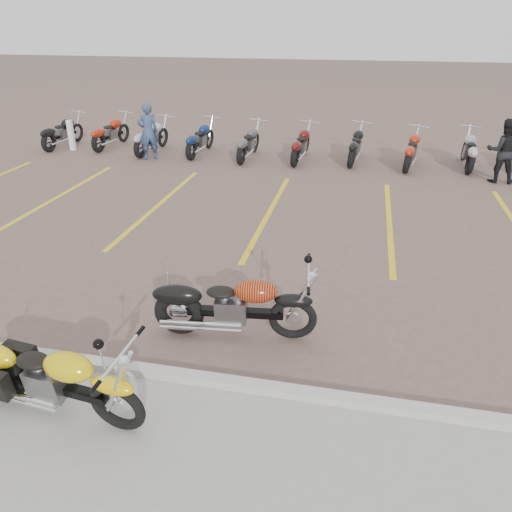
{
  "coord_description": "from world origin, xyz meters",
  "views": [
    {
      "loc": [
        1.99,
        -6.62,
        4.09
      ],
      "look_at": [
        0.52,
        0.16,
        0.75
      ],
      "focal_mm": 35.0,
      "sensor_mm": 36.0,
      "label": 1
    }
  ],
  "objects_px": {
    "yellow_cruiser": "(52,378)",
    "person_a": "(148,132)",
    "flame_cruiser": "(231,307)",
    "person_b": "(503,151)",
    "bollard": "(71,135)"
  },
  "relations": [
    {
      "from": "flame_cruiser",
      "to": "person_b",
      "type": "distance_m",
      "value": 10.09
    },
    {
      "from": "flame_cruiser",
      "to": "bollard",
      "type": "height_order",
      "value": "bollard"
    },
    {
      "from": "person_a",
      "to": "person_b",
      "type": "bearing_deg",
      "value": 142.48
    },
    {
      "from": "flame_cruiser",
      "to": "person_b",
      "type": "xyz_separation_m",
      "value": [
        5.24,
        8.62,
        0.39
      ]
    },
    {
      "from": "person_a",
      "to": "bollard",
      "type": "distance_m",
      "value": 3.1
    },
    {
      "from": "flame_cruiser",
      "to": "bollard",
      "type": "xyz_separation_m",
      "value": [
        -8.04,
        9.43,
        0.03
      ]
    },
    {
      "from": "yellow_cruiser",
      "to": "person_a",
      "type": "xyz_separation_m",
      "value": [
        -3.44,
        10.75,
        0.4
      ]
    },
    {
      "from": "yellow_cruiser",
      "to": "flame_cruiser",
      "type": "height_order",
      "value": "same"
    },
    {
      "from": "flame_cruiser",
      "to": "person_a",
      "type": "height_order",
      "value": "person_a"
    },
    {
      "from": "person_b",
      "to": "yellow_cruiser",
      "type": "bearing_deg",
      "value": 59.27
    },
    {
      "from": "person_a",
      "to": "bollard",
      "type": "height_order",
      "value": "person_a"
    },
    {
      "from": "flame_cruiser",
      "to": "person_b",
      "type": "height_order",
      "value": "person_b"
    },
    {
      "from": "flame_cruiser",
      "to": "bollard",
      "type": "distance_m",
      "value": 12.39
    },
    {
      "from": "flame_cruiser",
      "to": "yellow_cruiser",
      "type": "bearing_deg",
      "value": -136.5
    },
    {
      "from": "yellow_cruiser",
      "to": "person_a",
      "type": "bearing_deg",
      "value": 114.49
    }
  ]
}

